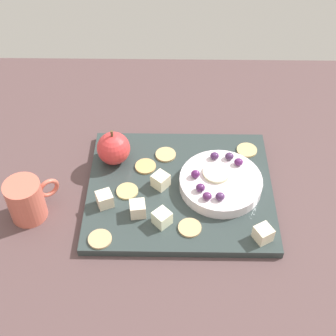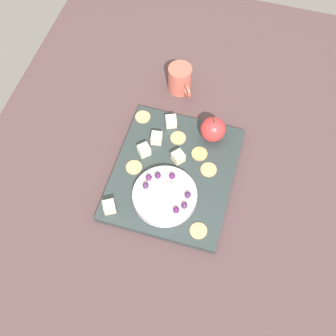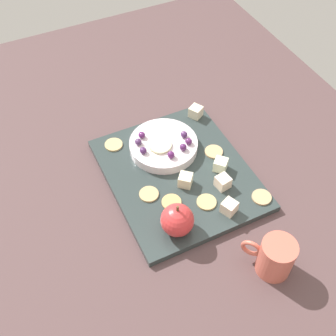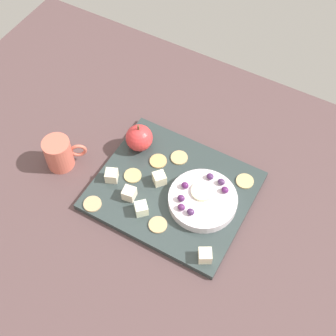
{
  "view_description": "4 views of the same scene",
  "coord_description": "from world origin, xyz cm",
  "px_view_note": "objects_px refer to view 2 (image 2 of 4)",
  "views": [
    {
      "loc": [
        0.55,
        56.52,
        72.84
      ],
      "look_at": [
        1.4,
        -3.27,
        10.51
      ],
      "focal_mm": 51.2,
      "sensor_mm": 36.0,
      "label": 1
    },
    {
      "loc": [
        -51.36,
        -16.07,
        100.28
      ],
      "look_at": [
        -1.69,
        -1.74,
        8.7
      ],
      "focal_mm": 46.74,
      "sensor_mm": 36.0,
      "label": 2
    },
    {
      "loc": [
        51.46,
        -30.64,
        77.5
      ],
      "look_at": [
        -1.18,
        -5.21,
        8.11
      ],
      "focal_mm": 46.06,
      "sensor_mm": 36.0,
      "label": 3
    },
    {
      "loc": [
        -27.93,
        47.82,
        97.7
      ],
      "look_at": [
        1.85,
        -5.43,
        9.14
      ],
      "focal_mm": 51.08,
      "sensor_mm": 36.0,
      "label": 4
    }
  ],
  "objects_px": {
    "grape_2": "(184,205)",
    "platter": "(174,173)",
    "grape_5": "(149,177)",
    "apple_slice_0": "(171,192)",
    "apple_whole": "(213,129)",
    "cup": "(180,79)",
    "cracker_3": "(134,167)",
    "cheese_cube_4": "(109,207)",
    "cheese_cube_2": "(144,150)",
    "cracker_0": "(209,170)",
    "cracker_2": "(199,154)",
    "cheese_cube_0": "(178,157)",
    "cheese_cube_1": "(157,138)",
    "grape_4": "(176,210)",
    "grape_1": "(172,176)",
    "cracker_4": "(143,117)",
    "grape_3": "(146,185)",
    "serving_dish": "(165,196)",
    "cheese_cube_3": "(171,121)",
    "grape_0": "(188,195)",
    "cracker_1": "(198,231)",
    "cracker_5": "(178,138)",
    "grape_6": "(157,175)"
  },
  "relations": [
    {
      "from": "grape_2",
      "to": "platter",
      "type": "bearing_deg",
      "value": 29.03
    },
    {
      "from": "grape_5",
      "to": "apple_slice_0",
      "type": "relative_size",
      "value": 0.33
    },
    {
      "from": "apple_whole",
      "to": "cup",
      "type": "distance_m",
      "value": 0.19
    },
    {
      "from": "cracker_3",
      "to": "grape_5",
      "type": "bearing_deg",
      "value": -121.87
    },
    {
      "from": "cheese_cube_4",
      "to": "grape_5",
      "type": "bearing_deg",
      "value": -36.43
    },
    {
      "from": "cheese_cube_2",
      "to": "cracker_0",
      "type": "distance_m",
      "value": 0.17
    },
    {
      "from": "apple_slice_0",
      "to": "cracker_2",
      "type": "bearing_deg",
      "value": -15.71
    },
    {
      "from": "apple_whole",
      "to": "cheese_cube_0",
      "type": "bearing_deg",
      "value": 144.6
    },
    {
      "from": "cheese_cube_1",
      "to": "grape_4",
      "type": "distance_m",
      "value": 0.21
    },
    {
      "from": "cheese_cube_1",
      "to": "grape_1",
      "type": "bearing_deg",
      "value": -145.66
    },
    {
      "from": "cracker_2",
      "to": "cracker_4",
      "type": "distance_m",
      "value": 0.19
    },
    {
      "from": "cracker_3",
      "to": "cracker_4",
      "type": "xyz_separation_m",
      "value": [
        0.15,
        0.03,
        0.0
      ]
    },
    {
      "from": "cracker_0",
      "to": "apple_slice_0",
      "type": "height_order",
      "value": "apple_slice_0"
    },
    {
      "from": "cracker_3",
      "to": "grape_1",
      "type": "bearing_deg",
      "value": -96.32
    },
    {
      "from": "grape_1",
      "to": "apple_slice_0",
      "type": "xyz_separation_m",
      "value": [
        -0.04,
        -0.01,
        -0.0
      ]
    },
    {
      "from": "grape_3",
      "to": "grape_4",
      "type": "distance_m",
      "value": 0.09
    },
    {
      "from": "grape_3",
      "to": "apple_slice_0",
      "type": "height_order",
      "value": "grape_3"
    },
    {
      "from": "serving_dish",
      "to": "grape_4",
      "type": "bearing_deg",
      "value": -132.95
    },
    {
      "from": "cracker_4",
      "to": "cheese_cube_3",
      "type": "bearing_deg",
      "value": -90.72
    },
    {
      "from": "platter",
      "to": "cracker_3",
      "type": "relative_size",
      "value": 8.5
    },
    {
      "from": "grape_0",
      "to": "grape_4",
      "type": "bearing_deg",
      "value": 160.29
    },
    {
      "from": "serving_dish",
      "to": "cracker_1",
      "type": "height_order",
      "value": "serving_dish"
    },
    {
      "from": "cracker_1",
      "to": "cheese_cube_0",
      "type": "bearing_deg",
      "value": 29.21
    },
    {
      "from": "grape_0",
      "to": "cup",
      "type": "xyz_separation_m",
      "value": [
        0.34,
        0.11,
        -0.0
      ]
    },
    {
      "from": "cracker_3",
      "to": "grape_5",
      "type": "relative_size",
      "value": 2.45
    },
    {
      "from": "cracker_2",
      "to": "grape_3",
      "type": "distance_m",
      "value": 0.17
    },
    {
      "from": "platter",
      "to": "grape_5",
      "type": "relative_size",
      "value": 20.8
    },
    {
      "from": "cracker_5",
      "to": "cup",
      "type": "xyz_separation_m",
      "value": [
        0.17,
        0.04,
        0.02
      ]
    },
    {
      "from": "serving_dish",
      "to": "grape_3",
      "type": "bearing_deg",
      "value": 83.74
    },
    {
      "from": "grape_2",
      "to": "serving_dish",
      "type": "bearing_deg",
      "value": 70.56
    },
    {
      "from": "serving_dish",
      "to": "grape_2",
      "type": "xyz_separation_m",
      "value": [
        -0.02,
        -0.05,
        0.02
      ]
    },
    {
      "from": "cheese_cube_3",
      "to": "apple_slice_0",
      "type": "relative_size",
      "value": 0.53
    },
    {
      "from": "cheese_cube_1",
      "to": "cheese_cube_4",
      "type": "relative_size",
      "value": 1.0
    },
    {
      "from": "grape_1",
      "to": "cup",
      "type": "bearing_deg",
      "value": 11.75
    },
    {
      "from": "cracker_0",
      "to": "cup",
      "type": "xyz_separation_m",
      "value": [
        0.24,
        0.14,
        0.02
      ]
    },
    {
      "from": "cheese_cube_4",
      "to": "grape_1",
      "type": "distance_m",
      "value": 0.16
    },
    {
      "from": "cheese_cube_3",
      "to": "grape_1",
      "type": "height_order",
      "value": "grape_1"
    },
    {
      "from": "serving_dish",
      "to": "cheese_cube_4",
      "type": "distance_m",
      "value": 0.13
    },
    {
      "from": "cracker_1",
      "to": "grape_0",
      "type": "distance_m",
      "value": 0.09
    },
    {
      "from": "cheese_cube_2",
      "to": "grape_2",
      "type": "xyz_separation_m",
      "value": [
        -0.12,
        -0.14,
        0.02
      ]
    },
    {
      "from": "cracker_5",
      "to": "grape_5",
      "type": "xyz_separation_m",
      "value": [
        -0.14,
        0.03,
        0.03
      ]
    },
    {
      "from": "cheese_cube_2",
      "to": "cracker_1",
      "type": "height_order",
      "value": "cheese_cube_2"
    },
    {
      "from": "grape_2",
      "to": "grape_6",
      "type": "height_order",
      "value": "grape_6"
    },
    {
      "from": "apple_whole",
      "to": "apple_slice_0",
      "type": "height_order",
      "value": "apple_whole"
    },
    {
      "from": "cracker_4",
      "to": "grape_4",
      "type": "bearing_deg",
      "value": -146.95
    },
    {
      "from": "grape_3",
      "to": "apple_slice_0",
      "type": "bearing_deg",
      "value": -87.33
    },
    {
      "from": "cracker_2",
      "to": "serving_dish",
      "type": "bearing_deg",
      "value": 160.77
    },
    {
      "from": "platter",
      "to": "grape_6",
      "type": "bearing_deg",
      "value": 139.52
    },
    {
      "from": "serving_dish",
      "to": "cheese_cube_2",
      "type": "relative_size",
      "value": 5.66
    },
    {
      "from": "grape_6",
      "to": "apple_slice_0",
      "type": "bearing_deg",
      "value": -126.55
    }
  ]
}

